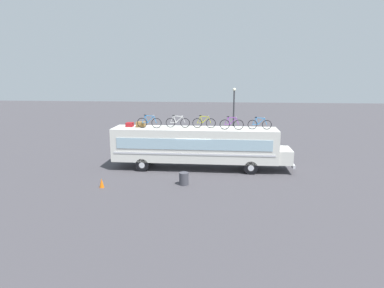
{
  "coord_description": "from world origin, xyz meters",
  "views": [
    {
      "loc": [
        2.04,
        -23.61,
        6.9
      ],
      "look_at": [
        -0.18,
        0.0,
        1.88
      ],
      "focal_mm": 30.84,
      "sensor_mm": 36.0,
      "label": 1
    }
  ],
  "objects_px": {
    "rooftop_bicycle_2": "(178,122)",
    "rooftop_bicycle_4": "(232,124)",
    "street_lamp": "(234,116)",
    "rooftop_bicycle_3": "(204,123)",
    "traffic_cone": "(102,183)",
    "luggage_bag_1": "(130,125)",
    "luggage_bag_2": "(141,124)",
    "rooftop_bicycle_1": "(149,123)",
    "rooftop_bicycle_5": "(260,124)",
    "bus": "(197,145)",
    "trash_bin": "(184,179)"
  },
  "relations": [
    {
      "from": "luggage_bag_1",
      "to": "street_lamp",
      "type": "height_order",
      "value": "street_lamp"
    },
    {
      "from": "luggage_bag_1",
      "to": "trash_bin",
      "type": "height_order",
      "value": "luggage_bag_1"
    },
    {
      "from": "rooftop_bicycle_1",
      "to": "luggage_bag_2",
      "type": "bearing_deg",
      "value": 147.28
    },
    {
      "from": "bus",
      "to": "luggage_bag_2",
      "type": "distance_m",
      "value": 4.48
    },
    {
      "from": "rooftop_bicycle_5",
      "to": "rooftop_bicycle_4",
      "type": "bearing_deg",
      "value": -171.39
    },
    {
      "from": "luggage_bag_1",
      "to": "luggage_bag_2",
      "type": "height_order",
      "value": "luggage_bag_2"
    },
    {
      "from": "rooftop_bicycle_1",
      "to": "bus",
      "type": "bearing_deg",
      "value": 4.63
    },
    {
      "from": "rooftop_bicycle_4",
      "to": "rooftop_bicycle_5",
      "type": "distance_m",
      "value": 2.0
    },
    {
      "from": "rooftop_bicycle_4",
      "to": "traffic_cone",
      "type": "xyz_separation_m",
      "value": [
        -8.05,
        -4.33,
        -3.16
      ]
    },
    {
      "from": "rooftop_bicycle_3",
      "to": "street_lamp",
      "type": "distance_m",
      "value": 6.28
    },
    {
      "from": "bus",
      "to": "traffic_cone",
      "type": "height_order",
      "value": "bus"
    },
    {
      "from": "trash_bin",
      "to": "luggage_bag_2",
      "type": "bearing_deg",
      "value": 133.22
    },
    {
      "from": "rooftop_bicycle_5",
      "to": "trash_bin",
      "type": "height_order",
      "value": "rooftop_bicycle_5"
    },
    {
      "from": "rooftop_bicycle_1",
      "to": "trash_bin",
      "type": "xyz_separation_m",
      "value": [
        2.93,
        -3.44,
        -3.07
      ]
    },
    {
      "from": "rooftop_bicycle_2",
      "to": "trash_bin",
      "type": "relative_size",
      "value": 2.22
    },
    {
      "from": "bus",
      "to": "luggage_bag_1",
      "type": "distance_m",
      "value": 5.29
    },
    {
      "from": "luggage_bag_2",
      "to": "rooftop_bicycle_3",
      "type": "relative_size",
      "value": 0.36
    },
    {
      "from": "traffic_cone",
      "to": "street_lamp",
      "type": "relative_size",
      "value": 0.1
    },
    {
      "from": "rooftop_bicycle_1",
      "to": "trash_bin",
      "type": "bearing_deg",
      "value": -49.54
    },
    {
      "from": "rooftop_bicycle_3",
      "to": "rooftop_bicycle_2",
      "type": "bearing_deg",
      "value": -179.99
    },
    {
      "from": "luggage_bag_1",
      "to": "rooftop_bicycle_5",
      "type": "distance_m",
      "value": 9.55
    },
    {
      "from": "rooftop_bicycle_2",
      "to": "rooftop_bicycle_3",
      "type": "distance_m",
      "value": 1.94
    },
    {
      "from": "street_lamp",
      "to": "rooftop_bicycle_3",
      "type": "bearing_deg",
      "value": -111.71
    },
    {
      "from": "rooftop_bicycle_3",
      "to": "street_lamp",
      "type": "relative_size",
      "value": 0.3
    },
    {
      "from": "street_lamp",
      "to": "rooftop_bicycle_4",
      "type": "bearing_deg",
      "value": -92.99
    },
    {
      "from": "rooftop_bicycle_1",
      "to": "rooftop_bicycle_3",
      "type": "height_order",
      "value": "rooftop_bicycle_1"
    },
    {
      "from": "rooftop_bicycle_3",
      "to": "street_lamp",
      "type": "height_order",
      "value": "street_lamp"
    },
    {
      "from": "luggage_bag_1",
      "to": "rooftop_bicycle_5",
      "type": "height_order",
      "value": "rooftop_bicycle_5"
    },
    {
      "from": "traffic_cone",
      "to": "luggage_bag_1",
      "type": "bearing_deg",
      "value": 84.43
    },
    {
      "from": "luggage_bag_1",
      "to": "rooftop_bicycle_1",
      "type": "xyz_separation_m",
      "value": [
        1.61,
        -0.53,
        0.25
      ]
    },
    {
      "from": "rooftop_bicycle_1",
      "to": "rooftop_bicycle_2",
      "type": "relative_size",
      "value": 1.01
    },
    {
      "from": "rooftop_bicycle_1",
      "to": "rooftop_bicycle_4",
      "type": "relative_size",
      "value": 1.07
    },
    {
      "from": "rooftop_bicycle_2",
      "to": "rooftop_bicycle_4",
      "type": "distance_m",
      "value": 3.97
    },
    {
      "from": "rooftop_bicycle_4",
      "to": "street_lamp",
      "type": "relative_size",
      "value": 0.29
    },
    {
      "from": "rooftop_bicycle_2",
      "to": "rooftop_bicycle_5",
      "type": "height_order",
      "value": "rooftop_bicycle_2"
    },
    {
      "from": "rooftop_bicycle_1",
      "to": "rooftop_bicycle_4",
      "type": "distance_m",
      "value": 5.95
    },
    {
      "from": "rooftop_bicycle_5",
      "to": "traffic_cone",
      "type": "xyz_separation_m",
      "value": [
        -10.03,
        -4.63,
        -3.14
      ]
    },
    {
      "from": "rooftop_bicycle_1",
      "to": "rooftop_bicycle_2",
      "type": "distance_m",
      "value": 2.08
    },
    {
      "from": "rooftop_bicycle_1",
      "to": "street_lamp",
      "type": "bearing_deg",
      "value": 45.01
    },
    {
      "from": "rooftop_bicycle_1",
      "to": "rooftop_bicycle_3",
      "type": "relative_size",
      "value": 1.06
    },
    {
      "from": "luggage_bag_2",
      "to": "traffic_cone",
      "type": "height_order",
      "value": "luggage_bag_2"
    },
    {
      "from": "rooftop_bicycle_4",
      "to": "trash_bin",
      "type": "xyz_separation_m",
      "value": [
        -3.02,
        -3.32,
        -3.05
      ]
    },
    {
      "from": "rooftop_bicycle_3",
      "to": "rooftop_bicycle_1",
      "type": "bearing_deg",
      "value": -173.44
    },
    {
      "from": "luggage_bag_1",
      "to": "rooftop_bicycle_5",
      "type": "bearing_deg",
      "value": -2.08
    },
    {
      "from": "luggage_bag_1",
      "to": "luggage_bag_2",
      "type": "distance_m",
      "value": 0.86
    },
    {
      "from": "rooftop_bicycle_4",
      "to": "street_lamp",
      "type": "bearing_deg",
      "value": 87.01
    },
    {
      "from": "bus",
      "to": "luggage_bag_1",
      "type": "relative_size",
      "value": 24.6
    },
    {
      "from": "rooftop_bicycle_2",
      "to": "luggage_bag_1",
      "type": "bearing_deg",
      "value": 178.76
    },
    {
      "from": "luggage_bag_2",
      "to": "rooftop_bicycle_3",
      "type": "height_order",
      "value": "rooftop_bicycle_3"
    },
    {
      "from": "bus",
      "to": "rooftop_bicycle_2",
      "type": "bearing_deg",
      "value": 173.24
    }
  ]
}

